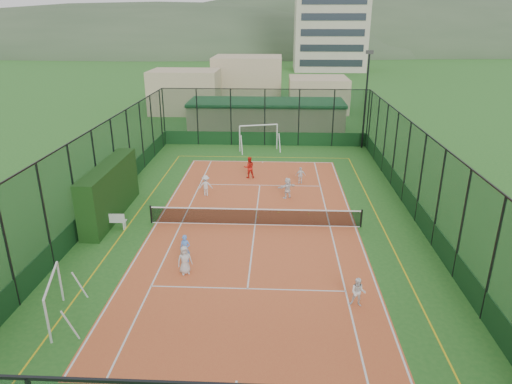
% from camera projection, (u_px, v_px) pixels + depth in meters
% --- Properties ---
extents(ground, '(300.00, 300.00, 0.00)m').
position_uv_depth(ground, '(255.00, 225.00, 25.20)').
color(ground, '#256422').
rests_on(ground, ground).
extents(court_slab, '(11.17, 23.97, 0.01)m').
position_uv_depth(court_slab, '(255.00, 225.00, 25.20)').
color(court_slab, '#C5492B').
rests_on(court_slab, ground).
extents(tennis_net, '(11.67, 0.12, 1.06)m').
position_uv_depth(tennis_net, '(255.00, 216.00, 25.01)').
color(tennis_net, black).
rests_on(tennis_net, ground).
extents(perimeter_fence, '(18.12, 34.12, 5.00)m').
position_uv_depth(perimeter_fence, '(255.00, 182.00, 24.31)').
color(perimeter_fence, '#10321C').
rests_on(perimeter_fence, ground).
extents(floodlight_ne, '(0.60, 0.26, 8.25)m').
position_uv_depth(floodlight_ne, '(366.00, 101.00, 38.84)').
color(floodlight_ne, black).
rests_on(floodlight_ne, ground).
extents(clubhouse, '(15.20, 7.20, 3.15)m').
position_uv_depth(clubhouse, '(266.00, 117.00, 45.17)').
color(clubhouse, tan).
rests_on(clubhouse, ground).
extents(distant_hills, '(200.00, 60.00, 24.00)m').
position_uv_depth(distant_hills, '(276.00, 50.00, 165.21)').
color(distant_hills, '#384C33').
rests_on(distant_hills, ground).
extents(hedge_left, '(1.05, 7.02, 3.07)m').
position_uv_depth(hedge_left, '(110.00, 191.00, 25.84)').
color(hedge_left, black).
rests_on(hedge_left, ground).
extents(white_bench, '(1.73, 0.52, 0.97)m').
position_uv_depth(white_bench, '(110.00, 220.00, 24.60)').
color(white_bench, white).
rests_on(white_bench, ground).
extents(futsal_goal_near, '(2.85, 1.51, 1.76)m').
position_uv_depth(futsal_goal_near, '(54.00, 300.00, 16.93)').
color(futsal_goal_near, white).
rests_on(futsal_goal_near, ground).
extents(futsal_goal_far, '(3.54, 1.85, 2.19)m').
position_uv_depth(futsal_goal_far, '(259.00, 138.00, 39.14)').
color(futsal_goal_far, white).
rests_on(futsal_goal_far, ground).
extents(child_near_left, '(0.77, 0.67, 1.33)m').
position_uv_depth(child_near_left, '(185.00, 260.00, 20.17)').
color(child_near_left, silver).
rests_on(child_near_left, court_slab).
extents(child_near_mid, '(0.53, 0.39, 1.35)m').
position_uv_depth(child_near_mid, '(185.00, 249.00, 21.14)').
color(child_near_mid, '#558FF1').
rests_on(child_near_mid, court_slab).
extents(child_near_right, '(0.68, 0.58, 1.22)m').
position_uv_depth(child_near_right, '(358.00, 292.00, 17.89)').
color(child_near_right, white).
rests_on(child_near_right, court_slab).
extents(child_far_left, '(0.92, 0.59, 1.36)m').
position_uv_depth(child_far_left, '(206.00, 185.00, 29.13)').
color(child_far_left, silver).
rests_on(child_far_left, court_slab).
extents(child_far_right, '(0.70, 0.32, 1.17)m').
position_uv_depth(child_far_right, '(301.00, 175.00, 31.32)').
color(child_far_right, white).
rests_on(child_far_right, court_slab).
extents(child_far_back, '(1.29, 0.97, 1.35)m').
position_uv_depth(child_far_back, '(287.00, 188.00, 28.73)').
color(child_far_back, white).
rests_on(child_far_back, court_slab).
extents(coach, '(0.87, 0.74, 1.54)m').
position_uv_depth(coach, '(249.00, 167.00, 32.38)').
color(coach, red).
rests_on(coach, court_slab).
extents(tennis_balls, '(3.21, 1.17, 0.07)m').
position_uv_depth(tennis_balls, '(282.00, 213.00, 26.63)').
color(tennis_balls, '#CCE033').
rests_on(tennis_balls, court_slab).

